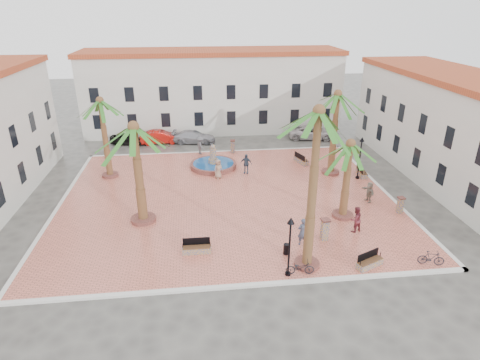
{
  "coord_description": "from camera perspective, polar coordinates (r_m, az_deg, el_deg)",
  "views": [
    {
      "loc": [
        -2.3,
        -28.73,
        14.33
      ],
      "look_at": [
        1.0,
        0.0,
        1.6
      ],
      "focal_mm": 30.0,
      "sensor_mm": 36.0,
      "label": 1
    }
  ],
  "objects": [
    {
      "name": "palm_ne",
      "position": [
        35.65,
        13.63,
        10.52
      ],
      "size": [
        5.14,
        5.14,
        7.61
      ],
      "color": "brown",
      "rests_on": "plaza"
    },
    {
      "name": "fountain",
      "position": [
        37.98,
        -3.81,
        2.28
      ],
      "size": [
        4.36,
        4.36,
        2.25
      ],
      "color": "brown",
      "rests_on": "plaza"
    },
    {
      "name": "palm_sw",
      "position": [
        27.2,
        -14.73,
        5.51
      ],
      "size": [
        5.74,
        5.74,
        7.31
      ],
      "color": "brown",
      "rests_on": "plaza"
    },
    {
      "name": "kerb_w",
      "position": [
        33.81,
        -24.34,
        -3.45
      ],
      "size": [
        0.3,
        22.3,
        0.16
      ],
      "primitive_type": "cube",
      "color": "silver",
      "rests_on": "ground"
    },
    {
      "name": "bicycle_b",
      "position": [
        26.56,
        25.54,
        -9.99
      ],
      "size": [
        1.57,
        0.85,
        0.91
      ],
      "primitive_type": "imported",
      "rotation": [
        0.0,
        0.0,
        1.27
      ],
      "color": "black",
      "rests_on": "plaza"
    },
    {
      "name": "lamppost_s",
      "position": [
        22.25,
        7.13,
        -8.01
      ],
      "size": [
        0.41,
        0.41,
        3.74
      ],
      "color": "black",
      "rests_on": "plaza"
    },
    {
      "name": "car_red",
      "position": [
        45.8,
        -11.27,
        6.03
      ],
      "size": [
        4.58,
        1.91,
        1.47
      ],
      "primitive_type": "imported",
      "rotation": [
        0.0,
        0.0,
        1.65
      ],
      "color": "#B4140D",
      "rests_on": "ground"
    },
    {
      "name": "bollard_n",
      "position": [
        41.55,
        -1.05,
        4.85
      ],
      "size": [
        0.52,
        0.52,
        1.38
      ],
      "rotation": [
        0.0,
        0.0,
        -0.05
      ],
      "color": "#85705E",
      "rests_on": "plaza"
    },
    {
      "name": "bench_s",
      "position": [
        25.34,
        -6.18,
        -9.7
      ],
      "size": [
        1.79,
        0.56,
        0.94
      ],
      "rotation": [
        0.0,
        0.0,
        -0.01
      ],
      "color": "#85705E",
      "rests_on": "plaza"
    },
    {
      "name": "building_north",
      "position": [
        49.71,
        -3.87,
        12.61
      ],
      "size": [
        30.4,
        7.4,
        9.5
      ],
      "color": "silver",
      "rests_on": "ground"
    },
    {
      "name": "lamppost_e",
      "position": [
        36.15,
        16.78,
        4.0
      ],
      "size": [
        0.41,
        0.41,
        3.81
      ],
      "color": "black",
      "rests_on": "plaza"
    },
    {
      "name": "cyclist_b",
      "position": [
        28.14,
        16.13,
        -5.39
      ],
      "size": [
        1.06,
        0.93,
        1.83
      ],
      "primitive_type": "imported",
      "rotation": [
        0.0,
        0.0,
        3.45
      ],
      "color": "maroon",
      "rests_on": "plaza"
    },
    {
      "name": "bollard_e",
      "position": [
        31.74,
        21.84,
        -3.29
      ],
      "size": [
        0.51,
        0.51,
        1.28
      ],
      "rotation": [
        0.0,
        0.0,
        0.12
      ],
      "color": "#85705E",
      "rests_on": "plaza"
    },
    {
      "name": "pedestrian_fountain_b",
      "position": [
        36.32,
        0.86,
        2.34
      ],
      "size": [
        1.16,
        0.79,
        1.83
      ],
      "primitive_type": "imported",
      "rotation": [
        0.0,
        0.0,
        -0.35
      ],
      "color": "#34455A",
      "rests_on": "plaza"
    },
    {
      "name": "palm_nw",
      "position": [
        36.03,
        -19.15,
        9.46
      ],
      "size": [
        4.68,
        4.68,
        7.18
      ],
      "color": "brown",
      "rests_on": "plaza"
    },
    {
      "name": "pedestrian_fountain_a",
      "position": [
        35.33,
        -3.11,
        1.59
      ],
      "size": [
        1.01,
        0.91,
        1.74
      ],
      "primitive_type": "imported",
      "rotation": [
        0.0,
        0.0,
        0.54
      ],
      "color": "#9D7D66",
      "rests_on": "plaza"
    },
    {
      "name": "palm_e",
      "position": [
        28.33,
        15.32,
        3.56
      ],
      "size": [
        4.96,
        4.96,
        5.91
      ],
      "color": "brown",
      "rests_on": "plaza"
    },
    {
      "name": "building_east",
      "position": [
        39.21,
        28.58,
        6.36
      ],
      "size": [
        7.4,
        26.4,
        9.0
      ],
      "rotation": [
        0.0,
        0.0,
        1.57
      ],
      "color": "silver",
      "rests_on": "ground"
    },
    {
      "name": "bollard_se",
      "position": [
        26.75,
        11.96,
        -6.85
      ],
      "size": [
        0.58,
        0.58,
        1.52
      ],
      "rotation": [
        0.0,
        0.0,
        0.07
      ],
      "color": "#85705E",
      "rests_on": "plaza"
    },
    {
      "name": "bench_ne",
      "position": [
        39.37,
        8.69,
        2.8
      ],
      "size": [
        1.13,
        1.94,
        0.98
      ],
      "rotation": [
        0.0,
        0.0,
        1.9
      ],
      "color": "#85705E",
      "rests_on": "plaza"
    },
    {
      "name": "car_white",
      "position": [
        47.31,
        10.18,
        6.69
      ],
      "size": [
        5.68,
        3.31,
        1.49
      ],
      "primitive_type": "imported",
      "rotation": [
        0.0,
        0.0,
        1.41
      ],
      "color": "beige",
      "rests_on": "ground"
    },
    {
      "name": "litter_bin",
      "position": [
        25.19,
        6.59,
        -9.73
      ],
      "size": [
        0.36,
        0.36,
        0.69
      ],
      "primitive_type": "cylinder",
      "color": "black",
      "rests_on": "plaza"
    },
    {
      "name": "bench_e",
      "position": [
        37.68,
        16.91,
        1.03
      ],
      "size": [
        0.77,
        1.93,
        0.99
      ],
      "rotation": [
        0.0,
        0.0,
        1.46
      ],
      "color": "#85705E",
      "rests_on": "plaza"
    },
    {
      "name": "kerb_s",
      "position": [
        22.86,
        0.68,
        -14.8
      ],
      "size": [
        26.3,
        0.3,
        0.16
      ],
      "primitive_type": "cube",
      "color": "silver",
      "rests_on": "ground"
    },
    {
      "name": "ground",
      "position": [
        32.19,
        -1.77,
        -2.69
      ],
      "size": [
        120.0,
        120.0,
        0.0
      ],
      "primitive_type": "plane",
      "color": "#56544F",
      "rests_on": "ground"
    },
    {
      "name": "cyclist_a",
      "position": [
        25.94,
        8.88,
        -7.26
      ],
      "size": [
        0.77,
        0.61,
        1.87
      ],
      "primitive_type": "imported",
      "rotation": [
        0.0,
        0.0,
        3.4
      ],
      "color": "#3C4356",
      "rests_on": "plaza"
    },
    {
      "name": "car_silver",
      "position": [
        45.4,
        -6.55,
        6.12
      ],
      "size": [
        4.98,
        2.59,
        1.38
      ],
      "primitive_type": "imported",
      "rotation": [
        0.0,
        0.0,
        1.43
      ],
      "color": "#A3A4AC",
      "rests_on": "ground"
    },
    {
      "name": "bench_se",
      "position": [
        25.19,
        17.95,
        -11.12
      ],
      "size": [
        1.82,
        1.2,
        0.93
      ],
      "rotation": [
        0.0,
        0.0,
        0.42
      ],
      "color": "#85705E",
      "rests_on": "plaza"
    },
    {
      "name": "palm_s",
      "position": [
        20.89,
        10.98,
        7.23
      ],
      "size": [
        4.86,
        4.86,
        9.63
      ],
      "color": "brown",
      "rests_on": "plaza"
    },
    {
      "name": "bicycle_a",
      "position": [
        23.58,
        8.53,
        -12.23
      ],
      "size": [
        1.67,
        0.72,
        0.86
      ],
      "primitive_type": "imported",
      "rotation": [
        0.0,
        0.0,
        1.48
      ],
      "color": "black",
      "rests_on": "plaza"
    },
    {
      "name": "pedestrian_north",
      "position": [
        41.32,
        -5.66,
        4.91
      ],
      "size": [
        1.08,
        1.35,
        1.83
      ],
      "primitive_type": "imported",
      "rotation": [
        0.0,
        0.0,
        1.96
      ],
      "color": "#535459",
      "rests_on": "plaza"
    },
    {
      "name": "pedestrian_east",
      "position": [
        32.66,
        17.89,
        -1.63
      ],
      "size": [
        0.71,
        1.56,
        1.62
      ],
      "primitive_type": "imported",
      "rotation": [
        0.0,
        0.0,
        -1.41
      ],
      "color": "gray",
      "rests_on": "plaza"
    },
    {
      "name": "plaza",
      "position": [
        32.15,
        -1.77,
        -2.57
      ],
      "size": [
        26.0,
        22.0,
        0.15
      ],
      "primitive_type": "cube",
      "color": "#DF715C",
      "rests_on": "ground"
    },
    {
      "name": "car_black",
      "position": [
        46.33,
        -15.71,
        5.68
      ],
      "size": [
        4.04,
        2.34,
        1.29
      ],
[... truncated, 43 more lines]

